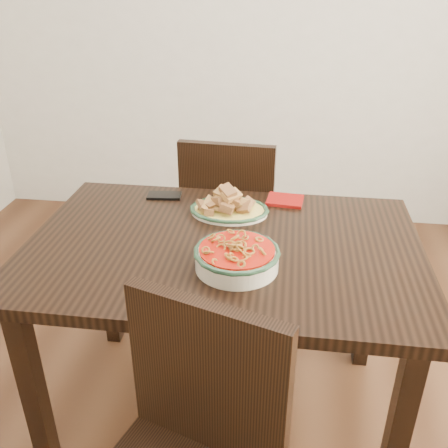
# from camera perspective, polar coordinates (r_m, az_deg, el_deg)

# --- Properties ---
(floor) EXTENTS (3.50, 3.50, 0.00)m
(floor) POSITION_cam_1_polar(r_m,az_deg,el_deg) (2.11, -1.89, -19.97)
(floor) COLOR #3C2213
(floor) RESTS_ON ground
(wall_back) EXTENTS (3.50, 0.10, 2.60)m
(wall_back) POSITION_cam_1_polar(r_m,az_deg,el_deg) (3.17, 3.39, 22.88)
(wall_back) COLOR beige
(wall_back) RESTS_ON ground
(dining_table) EXTENTS (1.29, 0.86, 0.75)m
(dining_table) POSITION_cam_1_polar(r_m,az_deg,el_deg) (1.67, -0.09, -4.88)
(dining_table) COLOR black
(dining_table) RESTS_ON ground
(chair_far) EXTENTS (0.44, 0.44, 0.89)m
(chair_far) POSITION_cam_1_polar(r_m,az_deg,el_deg) (2.36, 0.74, 0.98)
(chair_far) COLOR black
(chair_far) RESTS_ON ground
(fish_plate) EXTENTS (0.28, 0.22, 0.11)m
(fish_plate) POSITION_cam_1_polar(r_m,az_deg,el_deg) (1.80, 0.61, 2.52)
(fish_plate) COLOR beige
(fish_plate) RESTS_ON dining_table
(noodle_bowl) EXTENTS (0.26, 0.26, 0.08)m
(noodle_bowl) POSITION_cam_1_polar(r_m,az_deg,el_deg) (1.48, 1.48, -3.56)
(noodle_bowl) COLOR beige
(noodle_bowl) RESTS_ON dining_table
(smartphone) EXTENTS (0.14, 0.08, 0.01)m
(smartphone) POSITION_cam_1_polar(r_m,az_deg,el_deg) (1.96, -6.83, 3.25)
(smartphone) COLOR black
(smartphone) RESTS_ON dining_table
(napkin) EXTENTS (0.15, 0.13, 0.01)m
(napkin) POSITION_cam_1_polar(r_m,az_deg,el_deg) (1.92, 6.99, 2.72)
(napkin) COLOR maroon
(napkin) RESTS_ON dining_table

